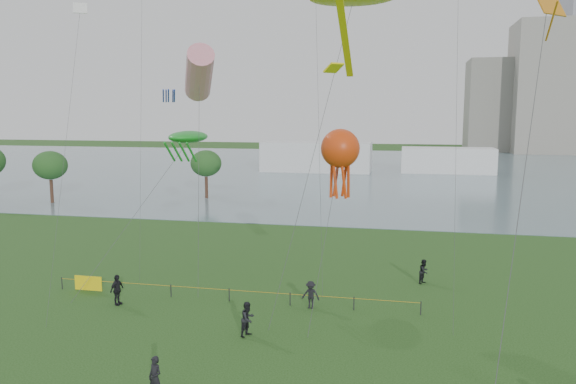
# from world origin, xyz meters

# --- Properties ---
(lake) EXTENTS (400.00, 120.00, 0.08)m
(lake) POSITION_xyz_m (0.00, 100.00, 0.02)
(lake) COLOR slate
(lake) RESTS_ON ground_plane
(building_mid) EXTENTS (20.00, 20.00, 38.00)m
(building_mid) POSITION_xyz_m (46.00, 162.00, 19.00)
(building_mid) COLOR gray
(building_mid) RESTS_ON ground_plane
(building_low) EXTENTS (16.00, 18.00, 28.00)m
(building_low) POSITION_xyz_m (32.00, 168.00, 14.00)
(building_low) COLOR slate
(building_low) RESTS_ON ground_plane
(pavilion_left) EXTENTS (22.00, 8.00, 6.00)m
(pavilion_left) POSITION_xyz_m (-12.00, 95.00, 3.00)
(pavilion_left) COLOR silver
(pavilion_left) RESTS_ON ground_plane
(pavilion_right) EXTENTS (18.00, 7.00, 5.00)m
(pavilion_right) POSITION_xyz_m (14.00, 98.00, 2.50)
(pavilion_right) COLOR white
(pavilion_right) RESTS_ON ground_plane
(trees) EXTENTS (31.99, 14.21, 7.63)m
(trees) POSITION_xyz_m (-38.41, 49.86, 5.22)
(trees) COLOR #3D261B
(trees) RESTS_ON ground_plane
(fence) EXTENTS (24.07, 0.07, 1.05)m
(fence) POSITION_xyz_m (-11.12, 15.38, 0.55)
(fence) COLOR black
(fence) RESTS_ON ground_plane
(spectator_a) EXTENTS (1.04, 1.14, 1.91)m
(spectator_a) POSITION_xyz_m (-2.27, 10.20, 0.96)
(spectator_a) COLOR black
(spectator_a) RESTS_ON ground_plane
(spectator_b) EXTENTS (1.18, 0.75, 1.73)m
(spectator_b) POSITION_xyz_m (0.34, 15.17, 0.87)
(spectator_b) COLOR black
(spectator_b) RESTS_ON ground_plane
(spectator_c) EXTENTS (0.70, 1.21, 1.95)m
(spectator_c) POSITION_xyz_m (-11.70, 13.28, 0.97)
(spectator_c) COLOR black
(spectator_c) RESTS_ON ground_plane
(spectator_f) EXTENTS (0.79, 0.68, 1.84)m
(spectator_f) POSITION_xyz_m (-4.26, 2.92, 0.92)
(spectator_f) COLOR black
(spectator_f) RESTS_ON ground_plane
(spectator_g) EXTENTS (0.98, 1.06, 1.73)m
(spectator_g) POSITION_xyz_m (7.35, 21.88, 0.87)
(spectator_g) COLOR black
(spectator_g) RESTS_ON ground_plane
(kite_windsock) EXTENTS (4.30, 7.38, 16.72)m
(kite_windsock) POSITION_xyz_m (-8.61, 20.38, 14.76)
(kite_windsock) COLOR #3F3F42
(kite_creature) EXTENTS (6.24, 10.41, 10.70)m
(kite_creature) POSITION_xyz_m (-9.82, 21.04, 10.23)
(kite_creature) COLOR #3F3F42
(kite_octopus) EXTENTS (2.31, 5.33, 11.10)m
(kite_octopus) POSITION_xyz_m (2.10, 14.80, 9.89)
(kite_octopus) COLOR #3F3F42
(kite_delta) EXTENTS (4.28, 11.99, 17.29)m
(kite_delta) POSITION_xyz_m (11.20, 7.07, 15.84)
(kite_delta) COLOR #3F3F42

